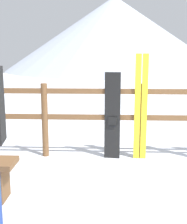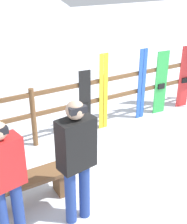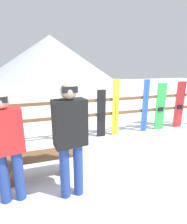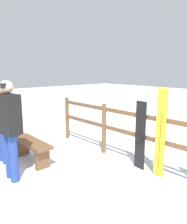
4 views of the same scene
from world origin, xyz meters
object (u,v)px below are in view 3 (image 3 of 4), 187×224
Objects in this scene: person_red at (7,143)px; bench at (39,161)px; person_black at (70,134)px; ski_pair_yellow at (116,108)px; ski_pair_blue at (145,106)px; snowboard_red at (179,105)px; snowboard_green at (160,107)px; snowboard_black_stripe at (101,114)px.

bench is at bearing 48.70° from person_red.
person_black is 2.67m from ski_pair_yellow.
ski_pair_blue is (3.14, 1.46, 0.46)m from bench.
ski_pair_yellow is 1.09× the size of snowboard_red.
snowboard_green is at bearing 32.76° from person_black.
person_red is at bearing -151.65° from ski_pair_blue.
person_black reaches higher than person_red.
bench is at bearing -155.07° from ski_pair_blue.
bench is at bearing -158.49° from snowboard_green.
person_black is 3.37m from ski_pair_blue.
ski_pair_blue is (2.66, 2.07, -0.23)m from person_black.
bench is 0.76× the size of ski_pair_yellow.
snowboard_black_stripe is 0.90× the size of snowboard_red.
person_red is at bearing -138.02° from snowboard_black_stripe.
snowboard_red is at bearing -0.09° from ski_pair_yellow.
ski_pair_blue is at bearing 0.14° from snowboard_black_stripe.
snowboard_green is at bearing -180.00° from snowboard_red.
ski_pair_blue is at bearing 28.35° from person_red.
ski_pair_blue reaches higher than snowboard_black_stripe.
ski_pair_yellow reaches higher than snowboard_green.
snowboard_black_stripe is 1.42m from ski_pair_blue.
person_red is at bearing -158.44° from snowboard_red.
snowboard_green is (0.55, -0.00, -0.07)m from ski_pair_blue.
snowboard_green is 0.73m from snowboard_red.
person_black is 1.18× the size of snowboard_red.
snowboard_red is (1.28, -0.00, -0.05)m from ski_pair_blue.
person_red is 1.01× the size of ski_pair_yellow.
person_red is at bearing -131.30° from bench.
ski_pair_blue is 0.56m from snowboard_green.
ski_pair_yellow is at bearing 34.09° from bench.
ski_pair_blue is (1.42, 0.00, 0.13)m from snowboard_black_stripe.
snowboard_black_stripe is at bearing -180.00° from snowboard_green.
person_red reaches higher than snowboard_green.
snowboard_red is (3.94, 2.06, -0.28)m from person_black.
snowboard_green is 0.98× the size of snowboard_red.
snowboard_black_stripe is 0.83× the size of ski_pair_yellow.
ski_pair_yellow is at bearing 179.91° from snowboard_red.
person_black is 1.20× the size of snowboard_green.
bench is at bearing -145.91° from ski_pair_yellow.
person_red reaches higher than ski_pair_yellow.
person_red reaches higher than bench.
person_red is at bearing -143.21° from ski_pair_yellow.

